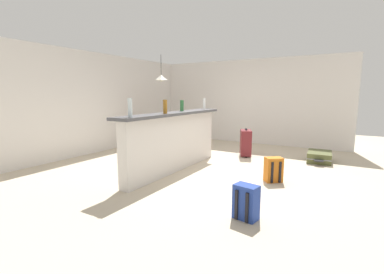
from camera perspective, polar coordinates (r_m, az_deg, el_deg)
ground_plane at (r=5.81m, az=3.03°, el=-6.02°), size 13.00×13.00×0.05m
wall_back at (r=7.52m, az=-18.12°, el=6.80°), size 6.60×0.10×2.50m
wall_right at (r=8.54m, az=10.85°, el=7.29°), size 0.10×6.00×2.50m
partition_half_wall at (r=5.27m, az=-3.68°, el=-1.25°), size 2.80×0.20×1.09m
bar_countertop at (r=5.20m, az=-3.75°, el=4.93°), size 2.96×0.40×0.05m
bottle_clear at (r=4.14m, az=-12.85°, el=5.99°), size 0.07×0.07×0.28m
bottle_amber at (r=4.84m, az=-5.66°, el=6.34°), size 0.07×0.07×0.24m
bottle_green at (r=5.56m, az=-2.13°, el=6.60°), size 0.07×0.07×0.22m
bottle_white at (r=6.28m, az=2.57°, el=7.00°), size 0.06×0.06×0.25m
dining_table at (r=7.46m, az=-5.41°, el=2.54°), size 1.10×0.80×0.74m
dining_chair_near_partition at (r=7.16m, az=-1.88°, el=1.25°), size 0.46×0.46×0.93m
dining_chair_far_side at (r=7.84m, az=-8.05°, el=1.84°), size 0.41×0.41×0.93m
pendant_lamp at (r=7.42m, az=-6.46°, el=12.28°), size 0.34×0.34×0.70m
suitcase_flat_olive at (r=6.65m, az=25.13°, el=-3.75°), size 0.85×0.54×0.22m
backpack_blue at (r=3.39m, az=11.33°, el=-13.29°), size 0.28×0.31×0.42m
suitcase_upright_maroon at (r=6.64m, az=11.18°, el=-1.14°), size 0.50×0.40×0.67m
backpack_orange at (r=4.86m, az=16.65°, el=-6.62°), size 0.34×0.34×0.42m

